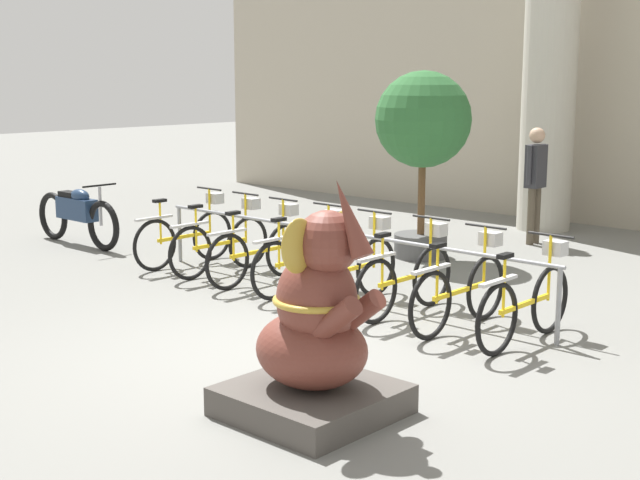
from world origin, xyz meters
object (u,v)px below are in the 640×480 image
object	(u,v)px
bicycle_0	(186,235)
motorcycle	(77,214)
bicycle_5	(407,277)
bicycle_6	(461,289)
bicycle_4	(350,268)
potted_tree	(423,129)
bicycle_2	(260,250)
bicycle_7	(527,302)
elephant_statue	(316,337)
bicycle_3	(305,258)
person_pedestrian	(536,174)
bicycle_1	(222,242)

from	to	relation	value
bicycle_0	motorcycle	xyz separation A→B (m)	(-2.28, -0.21, 0.07)
bicycle_5	bicycle_6	xyz separation A→B (m)	(0.73, -0.07, 0.00)
bicycle_4	potted_tree	bearing A→B (deg)	110.02
bicycle_2	bicycle_5	distance (m)	2.19
bicycle_7	bicycle_6	bearing A→B (deg)	-179.94
elephant_statue	motorcycle	size ratio (longest dim) A/B	0.88
bicycle_0	bicycle_7	size ratio (longest dim) A/B	1.00
motorcycle	potted_tree	distance (m)	5.23
bicycle_3	person_pedestrian	xyz separation A→B (m)	(0.44, 4.49, 0.64)
bicycle_4	bicycle_2	bearing A→B (deg)	179.75
bicycle_0	bicycle_7	distance (m)	5.12
bicycle_0	bicycle_3	world-z (taller)	same
bicycle_3	bicycle_7	xyz separation A→B (m)	(2.92, -0.04, 0.00)
bicycle_3	bicycle_5	bearing A→B (deg)	1.21
bicycle_0	potted_tree	distance (m)	3.50
person_pedestrian	bicycle_7	bearing A→B (deg)	-61.30
bicycle_2	bicycle_6	distance (m)	2.92
bicycle_4	bicycle_1	bearing A→B (deg)	178.80
bicycle_7	bicycle_2	bearing A→B (deg)	179.83
bicycle_2	motorcycle	xyz separation A→B (m)	(-3.75, -0.16, 0.07)
bicycle_4	bicycle_5	xyz separation A→B (m)	(0.73, 0.07, 0.00)
bicycle_6	bicycle_1	bearing A→B (deg)	179.19
bicycle_6	potted_tree	world-z (taller)	potted_tree
bicycle_2	bicycle_3	xyz separation A→B (m)	(0.73, 0.03, 0.00)
bicycle_6	motorcycle	size ratio (longest dim) A/B	0.79
bicycle_2	bicycle_5	xyz separation A→B (m)	(2.19, 0.06, 0.00)
person_pedestrian	bicycle_2	bearing A→B (deg)	-104.53
elephant_statue	person_pedestrian	xyz separation A→B (m)	(-2.26, 7.21, 0.44)
bicycle_2	bicycle_4	world-z (taller)	same
bicycle_0	motorcycle	bearing A→B (deg)	-174.77
bicycle_7	motorcycle	distance (m)	7.40
bicycle_4	person_pedestrian	size ratio (longest dim) A/B	0.95
bicycle_5	person_pedestrian	xyz separation A→B (m)	(-1.02, 4.46, 0.64)
bicycle_0	bicycle_3	xyz separation A→B (m)	(2.19, -0.02, 0.00)
bicycle_7	person_pedestrian	size ratio (longest dim) A/B	0.95
motorcycle	potted_tree	size ratio (longest dim) A/B	0.81
elephant_statue	bicycle_2	bearing A→B (deg)	141.97
bicycle_4	elephant_statue	world-z (taller)	elephant_statue
bicycle_2	person_pedestrian	world-z (taller)	person_pedestrian
bicycle_3	potted_tree	world-z (taller)	potted_tree
bicycle_3	motorcycle	world-z (taller)	bicycle_3
bicycle_5	bicycle_7	distance (m)	1.46
bicycle_4	bicycle_0	bearing A→B (deg)	178.88
motorcycle	person_pedestrian	world-z (taller)	person_pedestrian
bicycle_3	person_pedestrian	distance (m)	4.56
bicycle_5	elephant_statue	distance (m)	3.02
bicycle_0	bicycle_4	bearing A→B (deg)	-1.12
bicycle_2	motorcycle	size ratio (longest dim) A/B	0.79
potted_tree	elephant_statue	bearing A→B (deg)	-61.06
person_pedestrian	potted_tree	distance (m)	2.17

